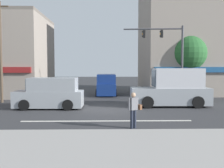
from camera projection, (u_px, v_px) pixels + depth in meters
ground_plane at (107, 110)px, 17.28m from camera, size 120.00×120.00×0.00m
lane_marking_stripe at (107, 121)px, 13.79m from camera, size 9.00×0.24×0.01m
sidewalk_curb at (107, 149)px, 8.80m from camera, size 40.00×5.00×0.16m
building_right_corner at (203, 39)px, 28.93m from camera, size 13.23×9.89×11.85m
street_tree at (188, 53)px, 25.01m from camera, size 3.55×3.55×5.94m
utility_pole_near_left at (1, 51)px, 20.75m from camera, size 1.40×0.22×8.00m
traffic_light_mast at (170, 51)px, 21.40m from camera, size 4.88×0.58×6.20m
van_waiting_far at (106, 85)px, 26.52m from camera, size 2.06×4.61×2.11m
van_crossing_rightbound at (50, 94)px, 17.97m from camera, size 4.63×2.10×2.11m
box_truck_crossing_center at (173, 89)px, 18.94m from camera, size 5.63×2.30×2.75m
pedestrian_foreground_with_bag at (134, 108)px, 12.10m from camera, size 0.66×0.48×1.67m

